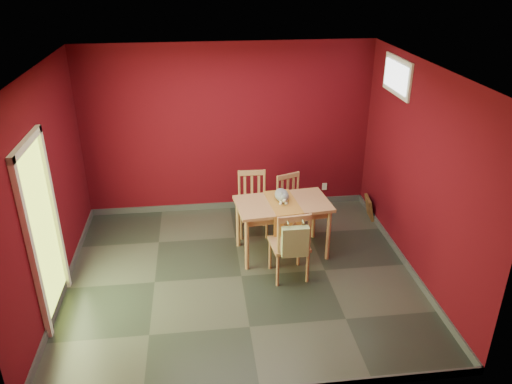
{
  "coord_description": "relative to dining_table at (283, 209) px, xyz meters",
  "views": [
    {
      "loc": [
        -0.47,
        -5.43,
        3.82
      ],
      "look_at": [
        0.25,
        0.45,
        1.0
      ],
      "focal_mm": 35.0,
      "sensor_mm": 36.0,
      "label": 1
    }
  ],
  "objects": [
    {
      "name": "chair_far_left",
      "position": [
        -0.34,
        0.65,
        -0.21
      ],
      "size": [
        0.46,
        0.46,
        0.95
      ],
      "color": "#AA774F",
      "rests_on": "ground"
    },
    {
      "name": "room_shell",
      "position": [
        -0.63,
        -0.52,
        -0.64
      ],
      "size": [
        4.5,
        4.5,
        4.5
      ],
      "color": "#500811",
      "rests_on": "ground"
    },
    {
      "name": "chair_far_right",
      "position": [
        0.25,
        0.61,
        -0.24
      ],
      "size": [
        0.53,
        0.53,
        0.89
      ],
      "color": "#AA774F",
      "rests_on": "ground"
    },
    {
      "name": "dining_table",
      "position": [
        0.0,
        0.0,
        0.0
      ],
      "size": [
        1.33,
        0.86,
        0.79
      ],
      "color": "#AA774F",
      "rests_on": "ground"
    },
    {
      "name": "window",
      "position": [
        1.6,
        0.48,
        1.66
      ],
      "size": [
        0.05,
        0.9,
        0.5
      ],
      "color": "white",
      "rests_on": "room_shell"
    },
    {
      "name": "outlet_plate",
      "position": [
        0.97,
        1.46,
        -0.39
      ],
      "size": [
        0.08,
        0.02,
        0.12
      ],
      "primitive_type": "cube",
      "color": "silver",
      "rests_on": "room_shell"
    },
    {
      "name": "table_runner",
      "position": [
        0.0,
        -0.13,
        0.04
      ],
      "size": [
        0.45,
        0.81,
        0.39
      ],
      "color": "#A76D2B",
      "rests_on": "dining_table"
    },
    {
      "name": "cat",
      "position": [
        -0.0,
        0.08,
        0.2
      ],
      "size": [
        0.28,
        0.43,
        0.2
      ],
      "primitive_type": null,
      "rotation": [
        0.0,
        0.0,
        0.2
      ],
      "color": "slate",
      "rests_on": "table_runner"
    },
    {
      "name": "chair_near",
      "position": [
        -0.01,
        -0.61,
        -0.18
      ],
      "size": [
        0.5,
        0.5,
        0.99
      ],
      "color": "#AA774F",
      "rests_on": "ground"
    },
    {
      "name": "picture_frame",
      "position": [
        1.56,
        0.87,
        -0.52
      ],
      "size": [
        0.15,
        0.35,
        0.35
      ],
      "color": "brown",
      "rests_on": "ground"
    },
    {
      "name": "tote_bag",
      "position": [
        0.01,
        -0.84,
        -0.02
      ],
      "size": [
        0.33,
        0.19,
        0.46
      ],
      "color": "#97AF70",
      "rests_on": "chair_near"
    },
    {
      "name": "ground",
      "position": [
        -0.63,
        -0.52,
        -0.69
      ],
      "size": [
        4.5,
        4.5,
        0.0
      ],
      "primitive_type": "plane",
      "color": "#2D342D",
      "rests_on": "ground"
    },
    {
      "name": "doorway",
      "position": [
        -2.86,
        -0.92,
        0.44
      ],
      "size": [
        0.06,
        1.01,
        2.13
      ],
      "color": "#B7D838",
      "rests_on": "ground"
    }
  ]
}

